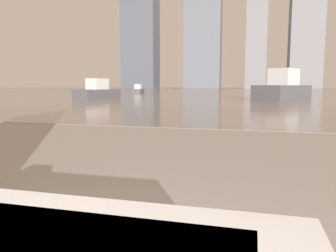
% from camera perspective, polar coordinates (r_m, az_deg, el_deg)
% --- Properties ---
extents(harbor_water, '(180.00, 110.00, 0.01)m').
position_cam_1_polar(harbor_water, '(61.90, 14.10, 5.95)').
color(harbor_water, gray).
rests_on(harbor_water, ground_plane).
extents(harbor_boat_1, '(1.97, 3.95, 1.42)m').
position_cam_1_polar(harbor_boat_1, '(23.38, -12.17, 5.85)').
color(harbor_boat_1, '#4C4C51').
rests_on(harbor_boat_1, harbor_water).
extents(harbor_boat_2, '(1.49, 3.11, 1.12)m').
position_cam_1_polar(harbor_boat_2, '(40.65, -5.21, 6.25)').
color(harbor_boat_2, '#4C4C51').
rests_on(harbor_boat_2, harbor_water).
extents(harbor_boat_3, '(4.13, 5.67, 2.03)m').
position_cam_1_polar(harbor_boat_3, '(22.98, 19.45, 6.13)').
color(harbor_boat_3, '#4C4C51').
rests_on(harbor_boat_3, harbor_water).
extents(skyline_tower_0, '(12.58, 8.65, 33.31)m').
position_cam_1_polar(skyline_tower_0, '(126.02, -4.83, 14.16)').
color(skyline_tower_0, '#4C515B').
rests_on(skyline_tower_0, ground_plane).
extents(skyline_tower_1, '(12.76, 7.04, 32.18)m').
position_cam_1_polar(skyline_tower_1, '(120.24, 6.11, 14.22)').
color(skyline_tower_1, slate).
rests_on(skyline_tower_1, ground_plane).
extents(skyline_tower_2, '(6.86, 7.75, 32.34)m').
position_cam_1_polar(skyline_tower_2, '(118.87, 15.14, 14.14)').
color(skyline_tower_2, slate).
rests_on(skyline_tower_2, ground_plane).
extents(skyline_tower_3, '(10.13, 10.05, 35.42)m').
position_cam_1_polar(skyline_tower_3, '(120.11, 22.87, 14.51)').
color(skyline_tower_3, slate).
rests_on(skyline_tower_3, ground_plane).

